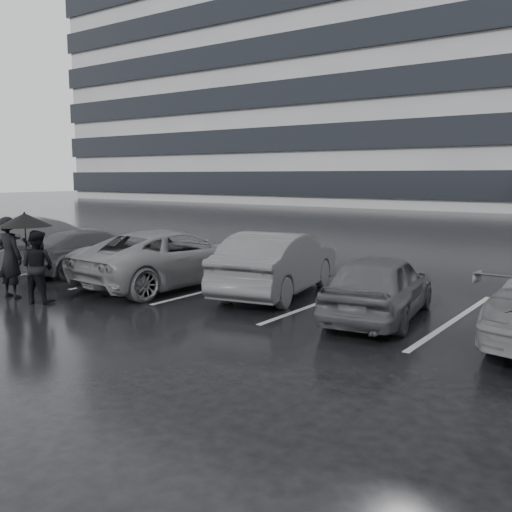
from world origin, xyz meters
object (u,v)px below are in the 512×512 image
object	(u,v)px
car_main	(380,286)
pedestrian_left	(10,257)
car_west_d	(46,241)
car_west_b	(171,257)
car_west_c	(95,251)
car_west_a	(278,263)
pedestrian_right	(37,267)

from	to	relation	value
car_main	pedestrian_left	size ratio (longest dim) A/B	2.05
car_west_d	pedestrian_left	world-z (taller)	pedestrian_left
car_main	car_west_b	distance (m)	5.63
car_main	car_west_c	distance (m)	8.67
car_west_d	pedestrian_left	size ratio (longest dim) A/B	2.44
car_west_d	car_west_a	bearing A→B (deg)	-158.47
car_west_a	pedestrian_right	size ratio (longest dim) A/B	2.80
car_west_a	car_west_d	bearing A→B (deg)	-8.21
car_west_b	pedestrian_right	xyz separation A→B (m)	(-0.89, -3.13, 0.09)
car_main	car_west_c	world-z (taller)	car_main
car_west_b	pedestrian_right	size ratio (longest dim) A/B	3.19
car_west_c	pedestrian_left	bearing A→B (deg)	120.67
car_west_a	car_west_b	size ratio (longest dim) A/B	0.88
pedestrian_left	pedestrian_right	distance (m)	0.95
car_west_b	car_west_d	xyz separation A→B (m)	(-5.43, 0.13, 0.04)
car_west_d	pedestrian_right	world-z (taller)	pedestrian_right
pedestrian_left	pedestrian_right	size ratio (longest dim) A/B	1.16
car_west_b	car_west_c	distance (m)	3.04
car_west_b	car_west_d	world-z (taller)	car_west_d
car_main	pedestrian_left	world-z (taller)	pedestrian_left
car_west_b	car_main	bearing A→B (deg)	-177.93
car_main	pedestrian_right	xyz separation A→B (m)	(-6.51, -2.99, 0.15)
pedestrian_left	car_west_a	bearing A→B (deg)	-145.22
car_west_a	pedestrian_right	xyz separation A→B (m)	(-3.65, -3.78, 0.06)
car_main	pedestrian_right	distance (m)	7.17
car_west_a	pedestrian_left	world-z (taller)	pedestrian_left
car_west_a	car_west_d	world-z (taller)	car_west_d
car_west_a	car_west_d	size ratio (longest dim) A/B	0.99
pedestrian_right	car_west_a	bearing A→B (deg)	-152.86
car_west_a	car_main	bearing A→B (deg)	152.76
car_west_d	pedestrian_left	bearing A→B (deg)	155.30
car_west_a	pedestrian_right	distance (m)	5.26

